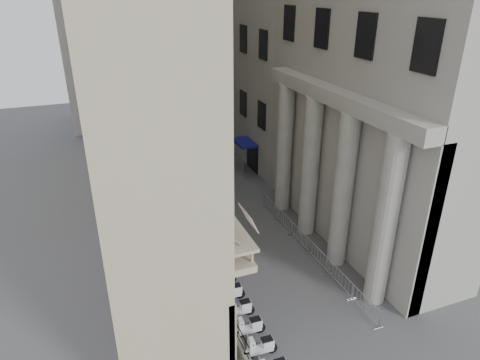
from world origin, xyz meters
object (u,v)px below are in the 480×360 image
object	(u,v)px
security_tent	(172,166)
pedestrian_b	(198,140)
street_lamp	(178,135)
pedestrian_a	(210,159)
info_kiosk	(186,228)

from	to	relation	value
security_tent	pedestrian_b	distance (m)	12.39
street_lamp	pedestrian_a	bearing A→B (deg)	21.65
pedestrian_a	pedestrian_b	world-z (taller)	pedestrian_b
info_kiosk	pedestrian_b	bearing A→B (deg)	78.65
street_lamp	pedestrian_b	size ratio (longest dim) A/B	3.96
security_tent	info_kiosk	size ratio (longest dim) A/B	2.52
security_tent	street_lamp	xyz separation A→B (m)	(1.37, 3.10, 1.53)
security_tent	street_lamp	size ratio (longest dim) A/B	0.57
pedestrian_a	security_tent	bearing A→B (deg)	34.76
info_kiosk	street_lamp	bearing A→B (deg)	85.61
pedestrian_b	security_tent	bearing A→B (deg)	90.20
security_tent	info_kiosk	bearing A→B (deg)	-95.12
security_tent	street_lamp	bearing A→B (deg)	66.15
street_lamp	pedestrian_b	world-z (taller)	street_lamp
security_tent	pedestrian_b	bearing A→B (deg)	64.45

